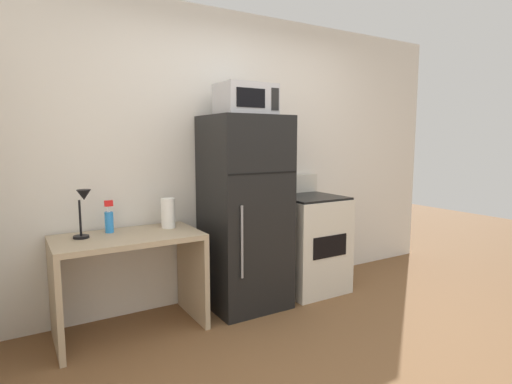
% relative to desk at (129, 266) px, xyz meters
% --- Properties ---
extents(ground_plane, '(12.00, 12.00, 0.00)m').
position_rel_desk_xyz_m(ground_plane, '(1.13, -1.33, -0.52)').
color(ground_plane, brown).
extents(wall_back_white, '(5.00, 0.10, 2.60)m').
position_rel_desk_xyz_m(wall_back_white, '(1.13, 0.37, 0.78)').
color(wall_back_white, silver).
rests_on(wall_back_white, ground).
extents(desk, '(1.06, 0.60, 0.75)m').
position_rel_desk_xyz_m(desk, '(0.00, 0.00, 0.00)').
color(desk, tan).
rests_on(desk, ground).
extents(desk_lamp, '(0.14, 0.12, 0.35)m').
position_rel_desk_xyz_m(desk_lamp, '(-0.29, 0.06, 0.48)').
color(desk_lamp, black).
rests_on(desk_lamp, desk).
extents(spray_bottle, '(0.06, 0.06, 0.25)m').
position_rel_desk_xyz_m(spray_bottle, '(-0.09, 0.16, 0.33)').
color(spray_bottle, '#2D8CEA').
rests_on(spray_bottle, desk).
extents(paper_towel_roll, '(0.11, 0.11, 0.24)m').
position_rel_desk_xyz_m(paper_towel_roll, '(0.35, 0.09, 0.35)').
color(paper_towel_roll, white).
rests_on(paper_towel_roll, desk).
extents(refrigerator, '(0.65, 0.64, 1.66)m').
position_rel_desk_xyz_m(refrigerator, '(1.00, -0.01, 0.31)').
color(refrigerator, black).
rests_on(refrigerator, ground).
extents(microwave, '(0.46, 0.35, 0.26)m').
position_rel_desk_xyz_m(microwave, '(1.00, -0.03, 1.27)').
color(microwave, '#B7B7BC').
rests_on(microwave, refrigerator).
extents(oven_range, '(0.61, 0.61, 1.10)m').
position_rel_desk_xyz_m(oven_range, '(1.72, 0.00, -0.05)').
color(oven_range, beige).
rests_on(oven_range, ground).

